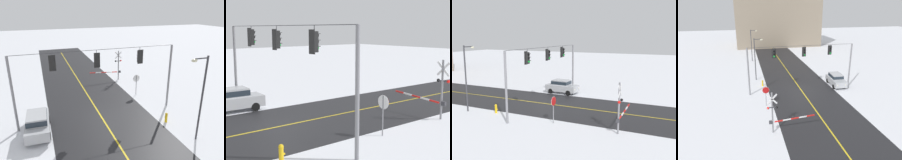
% 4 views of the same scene
% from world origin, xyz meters
% --- Properties ---
extents(ground_plane, '(160.00, 160.00, 0.00)m').
position_xyz_m(ground_plane, '(0.00, 0.00, 0.00)').
color(ground_plane, white).
extents(road_asphalt, '(9.00, 80.00, 0.01)m').
position_xyz_m(road_asphalt, '(0.00, 6.00, 0.00)').
color(road_asphalt, black).
rests_on(road_asphalt, ground).
extents(lane_centre_line, '(0.14, 72.00, 0.01)m').
position_xyz_m(lane_centre_line, '(0.00, 6.00, 0.01)').
color(lane_centre_line, gold).
rests_on(lane_centre_line, ground).
extents(signal_span, '(14.20, 0.47, 6.22)m').
position_xyz_m(signal_span, '(0.08, -0.01, 4.29)').
color(signal_span, gray).
rests_on(signal_span, ground).
extents(stop_sign, '(0.80, 0.09, 2.35)m').
position_xyz_m(stop_sign, '(-5.25, -3.56, 1.71)').
color(stop_sign, gray).
rests_on(stop_sign, ground).
extents(railroad_crossing, '(4.48, 0.31, 4.00)m').
position_xyz_m(railroad_crossing, '(-4.91, -9.15, 1.98)').
color(railroad_crossing, gray).
rests_on(railroad_crossing, ground).
extents(parked_car_silver, '(1.96, 4.26, 1.74)m').
position_xyz_m(parked_car_silver, '(5.47, 0.86, 0.95)').
color(parked_car_silver, '#B7BABF').
rests_on(parked_car_silver, ground).
extents(streetlamp_near, '(1.39, 0.28, 6.50)m').
position_xyz_m(streetlamp_near, '(-5.59, 5.78, 3.92)').
color(streetlamp_near, '#38383D').
rests_on(streetlamp_near, ground).
extents(fire_hydrant, '(0.24, 0.31, 0.88)m').
position_xyz_m(fire_hydrant, '(-5.06, 2.85, 0.47)').
color(fire_hydrant, gold).
rests_on(fire_hydrant, ground).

